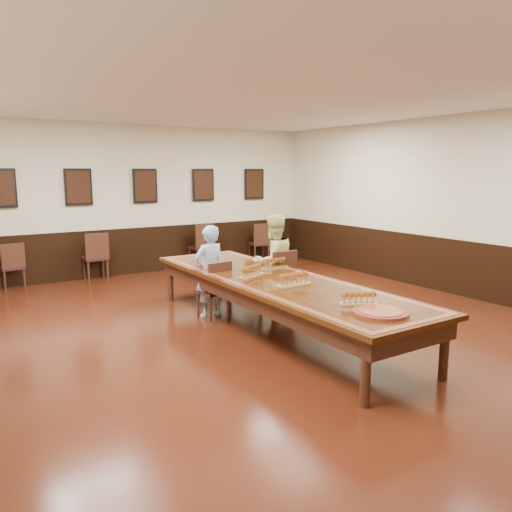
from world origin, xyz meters
TOP-DOWN VIEW (x-y plane):
  - floor at (0.00, 0.00)m, footprint 8.00×10.00m
  - ceiling at (0.00, 0.00)m, footprint 8.00×10.00m
  - wall_back at (0.00, 5.01)m, footprint 8.00×0.02m
  - wall_right at (4.01, 0.00)m, footprint 0.02×10.00m
  - chair_man at (-0.42, 1.05)m, footprint 0.46×0.50m
  - chair_woman at (0.67, 0.92)m, footprint 0.47×0.51m
  - spare_chair_a at (-2.76, 4.79)m, footprint 0.49×0.52m
  - spare_chair_b at (-1.20, 4.73)m, footprint 0.48×0.52m
  - spare_chair_c at (1.23, 4.77)m, footprint 0.48×0.53m
  - spare_chair_d at (2.80, 4.72)m, footprint 0.53×0.56m
  - person_man at (-0.43, 1.15)m, footprint 0.55×0.40m
  - person_woman at (0.67, 1.02)m, footprint 0.77×0.60m
  - pink_phone at (0.60, 0.02)m, footprint 0.11×0.17m
  - wainscoting at (0.00, 0.00)m, footprint 8.00×10.00m
  - conference_table at (0.00, 0.00)m, footprint 1.40×5.00m
  - posters at (0.00, 4.94)m, footprint 6.14×0.04m
  - flight_a at (-0.21, 0.30)m, footprint 0.48×0.29m
  - flight_b at (0.40, 0.62)m, footprint 0.44×0.14m
  - flight_c at (-0.04, -0.47)m, footprint 0.50×0.17m
  - flight_d at (0.00, -1.60)m, footprint 0.43×0.30m
  - red_plate_grp at (0.19, -0.09)m, footprint 0.19×0.19m
  - carved_platter at (-0.07, -2.00)m, footprint 0.63×0.63m

SIDE VIEW (x-z plane):
  - floor at x=0.00m, z-range -0.02..0.00m
  - chair_man at x=-0.42m, z-range 0.00..0.89m
  - spare_chair_a at x=-2.76m, z-range 0.00..0.90m
  - spare_chair_d at x=2.80m, z-range 0.00..0.96m
  - chair_woman at x=0.67m, z-range 0.00..0.98m
  - spare_chair_b at x=-1.20m, z-range 0.00..0.99m
  - wainscoting at x=0.00m, z-range 0.00..1.00m
  - spare_chair_c at x=1.23m, z-range 0.00..1.03m
  - conference_table at x=0.00m, z-range 0.23..0.99m
  - person_man at x=-0.43m, z-range 0.00..1.41m
  - pink_phone at x=0.60m, z-range 0.75..0.76m
  - red_plate_grp at x=0.19m, z-range 0.75..0.77m
  - person_woman at x=0.67m, z-range 0.00..1.54m
  - carved_platter at x=-0.07m, z-range 0.75..0.80m
  - flight_d at x=0.00m, z-range 0.74..0.90m
  - flight_b at x=0.40m, z-range 0.74..0.91m
  - flight_a at x=-0.21m, z-range 0.74..0.91m
  - flight_c at x=-0.04m, z-range 0.74..0.93m
  - wall_back at x=0.00m, z-range 0.00..3.20m
  - wall_right at x=4.01m, z-range 0.00..3.20m
  - posters at x=0.00m, z-range 1.53..2.27m
  - ceiling at x=0.00m, z-range 3.20..3.22m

